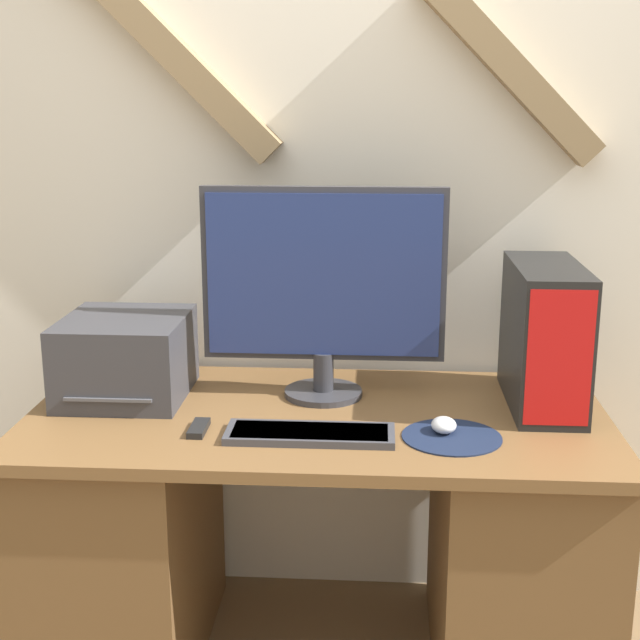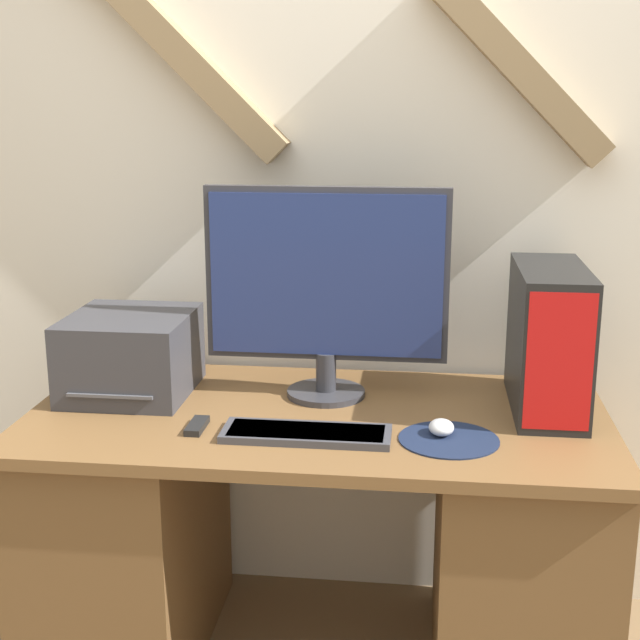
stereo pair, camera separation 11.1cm
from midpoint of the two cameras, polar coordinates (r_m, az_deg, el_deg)
wall_back at (r=2.54m, az=1.99°, el=11.46°), size 6.40×0.13×2.74m
desk at (r=2.40m, az=1.20°, el=-13.63°), size 1.46×0.74×0.71m
monitor at (r=2.30m, az=1.78°, el=2.33°), size 0.63×0.21×0.55m
keyboard at (r=2.10m, az=0.64°, el=-7.28°), size 0.40×0.13×0.02m
mousepad at (r=2.12m, az=9.74°, el=-7.56°), size 0.23×0.23×0.00m
mouse at (r=2.13m, az=9.27°, el=-6.81°), size 0.06×0.07×0.04m
computer_tower at (r=2.32m, az=15.74°, el=-1.20°), size 0.17×0.41×0.37m
printer at (r=2.42m, az=-10.74°, el=-2.18°), size 0.32×0.35×0.21m
remote_control at (r=2.16m, az=-6.42°, el=-6.77°), size 0.04×0.11×0.02m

